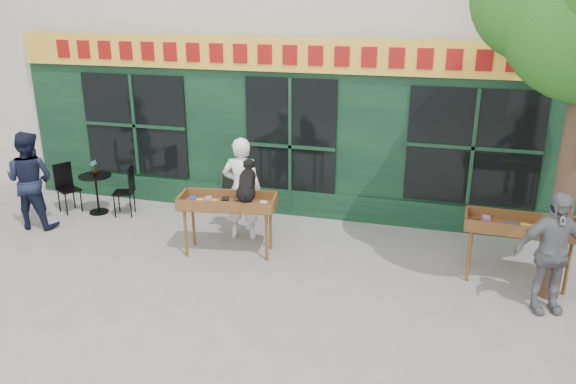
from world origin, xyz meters
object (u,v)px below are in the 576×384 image
at_px(book_cart_center, 228,205).
at_px(bistro_table, 96,186).
at_px(book_cart_right, 520,229).
at_px(man_left, 30,180).
at_px(man_right, 551,253).
at_px(dog, 247,180).
at_px(woman, 242,189).

relative_size(book_cart_center, bistro_table, 2.08).
xyz_separation_m(book_cart_right, bistro_table, (-7.47, 0.75, -0.28)).
bearing_deg(man_left, book_cart_right, 174.07).
height_order(book_cart_center, book_cart_right, same).
bearing_deg(book_cart_center, man_left, 169.59).
xyz_separation_m(book_cart_right, man_right, (0.30, -0.75, 0.01)).
distance_m(man_right, bistro_table, 7.92).
height_order(book_cart_center, dog, dog).
bearing_deg(book_cart_right, bistro_table, 176.65).
bearing_deg(man_left, woman, -178.50).
relative_size(book_cart_center, woman, 0.89).
bearing_deg(book_cart_center, man_right, -15.42).
bearing_deg(bistro_table, dog, -16.72).
height_order(woman, man_left, woman).
bearing_deg(woman, book_cart_center, 80.85).
xyz_separation_m(book_cart_center, dog, (0.35, -0.05, 0.47)).
distance_m(book_cart_center, man_right, 4.71).
xyz_separation_m(woman, man_right, (4.68, -1.16, -0.06)).
relative_size(book_cart_right, man_left, 0.86).
height_order(book_cart_right, man_left, man_left).
height_order(woman, book_cart_right, woman).
bearing_deg(bistro_table, man_right, -10.91).
bearing_deg(book_cart_center, book_cart_right, -6.06).
height_order(book_cart_center, man_left, man_left).
xyz_separation_m(book_cart_right, man_left, (-8.17, -0.15, 0.06)).
xyz_separation_m(man_right, bistro_table, (-7.77, 1.50, -0.29)).
relative_size(dog, man_left, 0.34).
xyz_separation_m(dog, book_cart_right, (4.03, 0.29, -0.47)).
bearing_deg(dog, bistro_table, 154.13).
bearing_deg(book_cart_center, dog, -17.28).
relative_size(man_right, bistro_table, 2.18).
bearing_deg(man_right, book_cart_right, 94.17).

